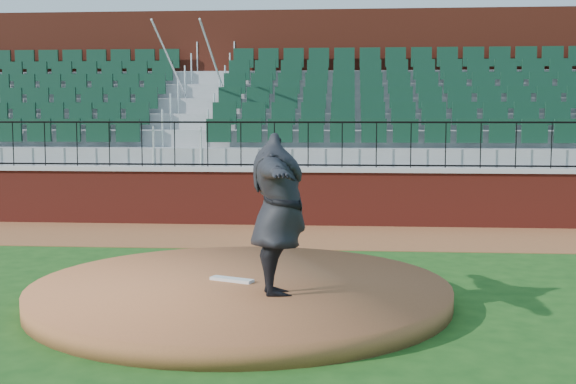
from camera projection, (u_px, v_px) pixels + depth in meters
The scene contains 10 objects.
ground at pixel (279, 302), 9.83m from camera, with size 90.00×90.00×0.00m, color #184313.
warning_track at pixel (304, 236), 15.19m from camera, with size 34.00×3.20×0.01m, color brown.
field_wall at pixel (308, 198), 16.71m from camera, with size 34.00×0.35×1.20m, color maroon.
wall_cap at pixel (308, 169), 16.65m from camera, with size 34.00×0.45×0.10m, color #B7B7B7.
wall_railing at pixel (308, 145), 16.59m from camera, with size 34.00×0.05×1.00m, color black, non-canonical shape.
seating_stands at pixel (314, 121), 19.24m from camera, with size 34.00×5.10×4.60m, color gray, non-canonical shape.
concourse_wall at pixel (318, 105), 21.97m from camera, with size 34.00×0.50×5.50m, color maroon.
pitchers_mound at pixel (241, 292), 9.83m from camera, with size 5.49×5.49×0.25m, color brown.
pitching_rubber at pixel (232, 280), 9.91m from camera, with size 0.61×0.15×0.04m, color silver.
pitcher at pixel (278, 214), 9.08m from camera, with size 2.44×0.66×1.98m, color black.
Camera 1 is at (0.91, -9.59, 2.43)m, focal length 46.60 mm.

